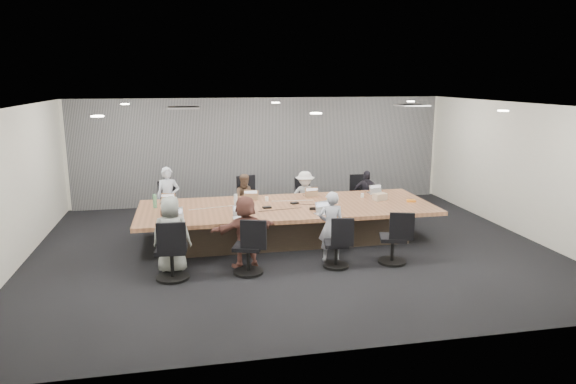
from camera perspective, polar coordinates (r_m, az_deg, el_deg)
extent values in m
cube|color=black|center=(10.27, 0.44, -6.21)|extent=(10.00, 8.00, 0.00)
cube|color=white|center=(9.74, 0.47, 9.60)|extent=(10.00, 8.00, 0.00)
cube|color=silver|center=(13.79, -2.94, 4.60)|extent=(10.00, 0.00, 2.80)
cube|color=silver|center=(6.16, 8.08, -5.52)|extent=(10.00, 0.00, 2.80)
cube|color=silver|center=(10.16, -28.34, 0.25)|extent=(0.00, 8.00, 2.80)
cube|color=silver|center=(11.96, 24.64, 2.25)|extent=(0.00, 8.00, 2.80)
cube|color=slate|center=(13.72, -2.89, 4.55)|extent=(9.80, 0.04, 2.80)
cube|color=#3C2F24|center=(10.64, -0.11, -3.68)|extent=(4.80, 1.40, 0.66)
cube|color=#A26844|center=(10.54, -0.11, -1.74)|extent=(6.00, 2.20, 0.08)
imported|color=silver|center=(11.67, -13.17, -0.69)|extent=(0.53, 0.37, 1.39)
cube|color=#8C6647|center=(11.12, -13.26, -1.06)|extent=(0.33, 0.25, 0.02)
imported|color=brown|center=(11.76, -4.69, -0.84)|extent=(0.57, 0.45, 1.18)
cube|color=#8C6647|center=(11.19, -4.37, -0.68)|extent=(0.34, 0.27, 0.02)
imported|color=silver|center=(11.99, 1.89, -0.51)|extent=(0.84, 0.57, 1.19)
cube|color=#8C6647|center=(11.43, 2.52, -0.37)|extent=(0.32, 0.24, 0.02)
imported|color=#212029|center=(12.41, 8.63, -0.27)|extent=(0.72, 0.39, 1.16)
cube|color=#B2B2B7|center=(11.87, 9.55, -0.05)|extent=(0.33, 0.26, 0.02)
imported|color=gray|center=(9.06, -12.83, -4.61)|extent=(0.72, 0.52, 1.35)
cube|color=#B2B2B7|center=(9.57, -12.78, -3.23)|extent=(0.40, 0.31, 0.02)
imported|color=brown|center=(9.11, -4.76, -4.39)|extent=(1.26, 0.66, 1.30)
cube|color=#B2B2B7|center=(9.61, -5.15, -2.90)|extent=(0.34, 0.25, 0.02)
imported|color=#9FA1AF|center=(9.41, 4.80, -3.82)|extent=(0.52, 0.39, 1.31)
cube|color=#B2B2B7|center=(9.89, 3.94, -2.43)|extent=(0.35, 0.28, 0.02)
cylinder|color=#4F9065|center=(10.68, -14.59, -0.97)|extent=(0.09, 0.09, 0.28)
cylinder|color=#4F9065|center=(10.60, 4.48, -0.84)|extent=(0.07, 0.07, 0.22)
cylinder|color=silver|center=(10.56, -5.84, -0.87)|extent=(0.08, 0.08, 0.24)
cylinder|color=white|center=(10.93, -2.38, -0.77)|extent=(0.09, 0.09, 0.09)
cylinder|color=white|center=(11.37, 8.26, -0.38)|extent=(0.09, 0.09, 0.09)
cylinder|color=brown|center=(10.05, -13.74, -2.25)|extent=(0.11, 0.11, 0.11)
cube|color=black|center=(10.34, -2.35, -1.71)|extent=(0.18, 0.13, 0.03)
cube|color=black|center=(10.69, 0.73, -1.24)|extent=(0.18, 0.15, 0.03)
cube|color=black|center=(10.20, 2.79, -1.85)|extent=(0.15, 0.05, 0.05)
cube|color=tan|center=(11.17, 10.17, -0.52)|extent=(0.32, 0.25, 0.15)
cube|color=orange|center=(11.18, 13.51, -0.95)|extent=(0.20, 0.16, 0.04)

